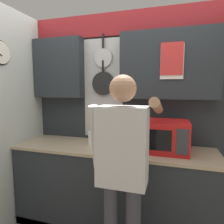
% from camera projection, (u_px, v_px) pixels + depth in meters
% --- Properties ---
extents(base_cabinet_counter, '(2.18, 0.62, 0.92)m').
position_uv_depth(base_cabinet_counter, '(112.00, 187.00, 2.23)').
color(base_cabinet_counter, '#23282D').
rests_on(base_cabinet_counter, ground_plane).
extents(back_wall_unit, '(2.75, 0.23, 2.43)m').
position_uv_depth(back_wall_unit, '(121.00, 94.00, 2.36)').
color(back_wall_unit, '#23282D').
rests_on(back_wall_unit, ground_plane).
extents(microwave, '(0.49, 0.38, 0.32)m').
position_uv_depth(microwave, '(164.00, 136.00, 2.03)').
color(microwave, red).
rests_on(microwave, base_cabinet_counter).
extents(knife_block, '(0.12, 0.15, 0.29)m').
position_uv_depth(knife_block, '(130.00, 138.00, 2.13)').
color(knife_block, brown).
rests_on(knife_block, base_cabinet_counter).
extents(utensil_crock, '(0.11, 0.11, 0.33)m').
position_uv_depth(utensil_crock, '(93.00, 137.00, 2.26)').
color(utensil_crock, white).
rests_on(utensil_crock, base_cabinet_counter).
extents(person, '(0.54, 0.65, 1.66)m').
position_uv_depth(person, '(123.00, 162.00, 1.55)').
color(person, '#383842').
rests_on(person, ground_plane).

